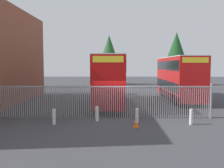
% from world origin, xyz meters
% --- Properties ---
extents(ground_plane, '(100.00, 100.00, 0.00)m').
position_xyz_m(ground_plane, '(0.00, 8.00, 0.00)').
color(ground_plane, '#3D3D42').
extents(palisade_fence, '(15.02, 0.14, 2.35)m').
position_xyz_m(palisade_fence, '(-0.68, 0.00, 1.18)').
color(palisade_fence, gray).
rests_on(palisade_fence, ground).
extents(double_decker_bus_near_gate, '(2.54, 10.81, 4.42)m').
position_xyz_m(double_decker_bus_near_gate, '(-0.21, 5.78, 2.42)').
color(double_decker_bus_near_gate, '#B70C0C').
rests_on(double_decker_bus_near_gate, ground).
extents(double_decker_bus_behind_fence_left, '(2.54, 10.81, 4.42)m').
position_xyz_m(double_decker_bus_behind_fence_left, '(6.79, 8.91, 2.42)').
color(double_decker_bus_behind_fence_left, red).
rests_on(double_decker_bus_behind_fence_left, ground).
extents(bollard_near_left, '(0.20, 0.20, 0.95)m').
position_xyz_m(bollard_near_left, '(-3.42, -1.90, 0.47)').
color(bollard_near_left, silver).
rests_on(bollard_near_left, ground).
extents(bollard_center_front, '(0.20, 0.20, 0.95)m').
position_xyz_m(bollard_center_front, '(-0.88, -1.02, 0.47)').
color(bollard_center_front, silver).
rests_on(bollard_center_front, ground).
extents(bollard_near_right, '(0.20, 0.20, 0.95)m').
position_xyz_m(bollard_near_right, '(1.63, -1.62, 0.47)').
color(bollard_near_right, silver).
rests_on(bollard_near_right, ground).
extents(bollard_far_right, '(0.20, 0.20, 0.95)m').
position_xyz_m(bollard_far_right, '(4.88, -1.80, 0.47)').
color(bollard_far_right, silver).
rests_on(bollard_far_right, ground).
extents(traffic_cone_by_gate, '(0.34, 0.34, 0.59)m').
position_xyz_m(traffic_cone_by_gate, '(1.51, -2.49, 0.29)').
color(traffic_cone_by_gate, orange).
rests_on(traffic_cone_by_gate, ground).
extents(tree_tall_back, '(4.35, 4.35, 9.00)m').
position_xyz_m(tree_tall_back, '(-0.94, 28.13, 5.88)').
color(tree_tall_back, '#4C3823').
rests_on(tree_tall_back, ground).
extents(tree_short_side, '(4.81, 4.81, 9.37)m').
position_xyz_m(tree_short_side, '(10.99, 26.95, 5.92)').
color(tree_short_side, '#4C3823').
rests_on(tree_short_side, ground).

